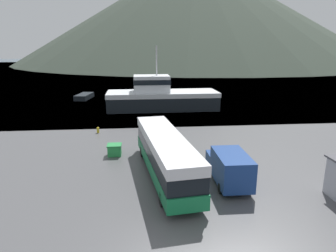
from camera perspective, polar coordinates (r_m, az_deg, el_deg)
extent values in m
plane|color=#3D5160|center=(154.92, -5.02, 11.22)|extent=(240.00, 240.00, 0.00)
cone|color=#333D33|center=(206.46, 4.99, 21.10)|extent=(219.44, 219.44, 64.86)
cube|color=#146B3D|center=(22.41, -0.57, -7.24)|extent=(4.01, 12.68, 0.94)
cube|color=black|center=(22.05, -0.58, -4.80)|extent=(3.93, 12.42, 1.08)
cube|color=silver|center=(21.77, -0.59, -2.63)|extent=(4.01, 12.68, 0.67)
cube|color=black|center=(27.97, -3.27, -0.98)|extent=(2.17, 0.33, 1.46)
cylinder|color=black|center=(26.42, -4.88, -4.91)|extent=(0.41, 0.93, 0.90)
cylinder|color=black|center=(26.78, -0.25, -4.58)|extent=(0.41, 0.93, 0.90)
cylinder|color=black|center=(18.54, -1.04, -13.81)|extent=(0.41, 0.93, 0.90)
cylinder|color=black|center=(19.04, 5.55, -13.06)|extent=(0.41, 0.93, 0.90)
cube|color=navy|center=(20.97, 12.01, -7.88)|extent=(2.13, 3.92, 2.02)
cube|color=navy|center=(23.61, 10.04, -6.35)|extent=(2.11, 1.69, 1.11)
cube|color=black|center=(22.56, 10.66, -4.93)|extent=(1.77, 0.08, 0.71)
cylinder|color=black|center=(23.40, 7.89, -7.92)|extent=(0.23, 0.70, 0.70)
cylinder|color=black|center=(23.86, 12.30, -7.67)|extent=(0.23, 0.70, 0.70)
cylinder|color=black|center=(20.36, 10.01, -11.60)|extent=(0.23, 0.70, 0.70)
cylinder|color=black|center=(20.89, 15.05, -11.20)|extent=(0.23, 0.70, 0.70)
cube|color=black|center=(46.70, -1.05, 4.94)|extent=(16.88, 6.17, 2.74)
cube|color=silver|center=(46.54, -1.05, 6.19)|extent=(17.05, 6.23, 0.69)
cube|color=silver|center=(46.21, -3.16, 8.07)|extent=(5.43, 4.24, 2.46)
cube|color=black|center=(46.17, -3.17, 8.53)|extent=(5.54, 4.36, 0.74)
cylinder|color=#B2B2B7|center=(45.99, -2.19, 12.33)|extent=(0.20, 0.20, 4.39)
cube|color=green|center=(27.09, -10.14, -4.59)|extent=(1.15, 1.07, 0.90)
cube|color=#227D3C|center=(26.93, -10.19, -3.58)|extent=(1.27, 1.18, 0.10)
cube|color=black|center=(58.33, -15.66, 5.45)|extent=(2.96, 5.70, 0.91)
cylinder|color=#B29919|center=(34.50, -13.18, -0.92)|extent=(0.26, 0.26, 0.46)
sphere|color=#B29919|center=(34.42, -13.21, -0.43)|extent=(0.29, 0.29, 0.29)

